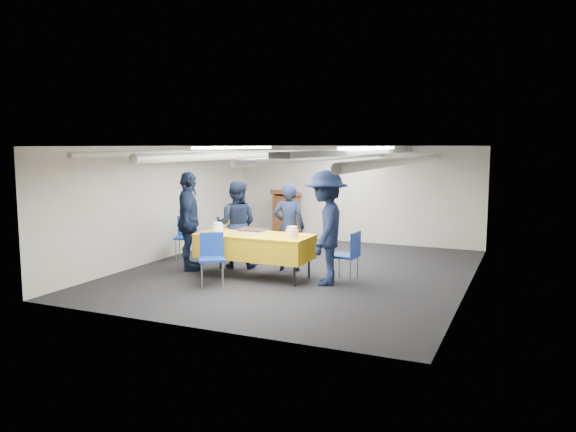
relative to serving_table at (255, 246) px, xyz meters
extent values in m
plane|color=black|center=(0.53, 0.71, -0.56)|extent=(7.00, 7.00, 0.00)
cube|color=beige|center=(0.53, 4.20, 0.59)|extent=(6.00, 0.02, 2.30)
cube|color=beige|center=(-2.46, 0.71, 0.59)|extent=(0.02, 7.00, 2.30)
cube|color=beige|center=(3.52, 0.71, 0.59)|extent=(0.02, 7.00, 2.30)
cube|color=silver|center=(0.53, 0.71, 1.73)|extent=(6.00, 7.00, 0.02)
cylinder|color=silver|center=(-1.47, 0.71, 1.62)|extent=(0.10, 6.90, 0.10)
cylinder|color=silver|center=(-0.37, 0.71, 1.58)|extent=(0.14, 6.90, 0.14)
cylinder|color=silver|center=(1.13, 0.71, 1.54)|extent=(0.10, 6.90, 0.10)
cylinder|color=silver|center=(2.43, 0.71, 1.50)|extent=(0.14, 6.90, 0.14)
cube|color=gray|center=(1.73, 0.71, 1.64)|extent=(0.28, 6.90, 0.08)
cube|color=white|center=(-0.77, 0.71, 1.71)|extent=(0.25, 2.60, 0.04)
cube|color=white|center=(1.83, 0.71, 1.71)|extent=(0.25, 2.60, 0.04)
cube|color=#0C591E|center=(-1.37, 4.18, 1.39)|extent=(0.30, 0.04, 0.12)
cylinder|color=black|center=(-0.90, -0.32, -0.38)|extent=(0.04, 0.04, 0.36)
cylinder|color=black|center=(0.90, -0.32, -0.38)|extent=(0.04, 0.04, 0.36)
cylinder|color=black|center=(-0.90, 0.32, -0.38)|extent=(0.04, 0.04, 0.36)
cylinder|color=black|center=(0.90, 0.32, -0.38)|extent=(0.04, 0.04, 0.36)
cube|color=yellow|center=(0.00, 0.00, -0.01)|extent=(2.01, 0.87, 0.39)
cube|color=yellow|center=(0.00, 0.00, 0.20)|extent=(2.03, 0.89, 0.03)
cube|color=white|center=(-0.06, 0.04, 0.24)|extent=(0.47, 0.38, 0.06)
cube|color=black|center=(-0.06, 0.04, 0.28)|extent=(0.45, 0.36, 0.02)
sphere|color=navy|center=(-0.27, -0.13, 0.28)|extent=(0.04, 0.04, 0.04)
sphere|color=navy|center=(-0.27, 0.20, 0.28)|extent=(0.04, 0.04, 0.04)
sphere|color=navy|center=(-0.16, -0.13, 0.28)|extent=(0.04, 0.04, 0.04)
sphere|color=navy|center=(-0.16, 0.20, 0.28)|extent=(0.04, 0.04, 0.04)
sphere|color=navy|center=(-0.06, -0.13, 0.28)|extent=(0.04, 0.04, 0.04)
sphere|color=navy|center=(-0.06, 0.20, 0.28)|extent=(0.04, 0.04, 0.04)
sphere|color=navy|center=(0.04, -0.13, 0.28)|extent=(0.04, 0.04, 0.04)
sphere|color=navy|center=(0.04, 0.20, 0.28)|extent=(0.04, 0.04, 0.04)
sphere|color=navy|center=(0.15, -0.13, 0.28)|extent=(0.04, 0.04, 0.04)
sphere|color=navy|center=(0.15, 0.20, 0.28)|extent=(0.04, 0.04, 0.04)
sphere|color=navy|center=(-0.29, -0.05, 0.28)|extent=(0.04, 0.04, 0.04)
sphere|color=navy|center=(0.16, -0.05, 0.28)|extent=(0.04, 0.04, 0.04)
sphere|color=navy|center=(-0.29, 0.04, 0.28)|extent=(0.04, 0.04, 0.04)
sphere|color=navy|center=(0.16, 0.04, 0.28)|extent=(0.04, 0.04, 0.04)
sphere|color=navy|center=(-0.29, 0.12, 0.28)|extent=(0.04, 0.04, 0.04)
sphere|color=navy|center=(0.16, 0.12, 0.28)|extent=(0.04, 0.04, 0.04)
cylinder|color=white|center=(-0.72, -0.05, 0.27)|extent=(0.20, 0.20, 0.12)
cylinder|color=white|center=(-0.72, -0.05, 0.36)|extent=(0.17, 0.17, 0.05)
cylinder|color=white|center=(0.74, -0.05, 0.28)|extent=(0.22, 0.22, 0.13)
cylinder|color=white|center=(0.74, -0.05, 0.37)|extent=(0.18, 0.18, 0.05)
cube|color=brown|center=(-1.07, 3.76, -0.01)|extent=(0.55, 0.45, 1.10)
cube|color=brown|center=(-1.07, 3.73, 0.59)|extent=(0.62, 0.53, 0.21)
cylinder|color=gold|center=(-1.07, 3.53, 0.14)|extent=(0.28, 0.02, 0.28)
cylinder|color=gray|center=(-0.41, -1.08, -0.34)|extent=(0.02, 0.02, 0.43)
cylinder|color=gray|center=(-0.13, -0.90, -0.34)|extent=(0.02, 0.02, 0.43)
cylinder|color=gray|center=(-0.60, -0.79, -0.34)|extent=(0.02, 0.02, 0.43)
cylinder|color=gray|center=(-0.31, -0.61, -0.34)|extent=(0.02, 0.02, 0.43)
cube|color=#13349A|center=(-0.36, -0.84, -0.11)|extent=(0.58, 0.58, 0.04)
cube|color=#13349A|center=(-0.46, -0.68, 0.11)|extent=(0.36, 0.25, 0.40)
cylinder|color=gray|center=(1.40, 0.50, -0.34)|extent=(0.02, 0.02, 0.43)
cylinder|color=gray|center=(1.38, 0.16, -0.34)|extent=(0.02, 0.02, 0.43)
cylinder|color=gray|center=(1.74, 0.47, -0.34)|extent=(0.02, 0.02, 0.43)
cylinder|color=gray|center=(1.72, 0.14, -0.34)|extent=(0.02, 0.02, 0.43)
cube|color=#13349A|center=(1.56, 0.32, -0.11)|extent=(0.45, 0.45, 0.04)
cube|color=#13349A|center=(1.75, 0.30, 0.11)|extent=(0.07, 0.40, 0.40)
cylinder|color=gray|center=(-2.08, 0.58, -0.34)|extent=(0.02, 0.02, 0.43)
cylinder|color=gray|center=(-1.77, 0.71, -0.34)|extent=(0.02, 0.02, 0.43)
cylinder|color=gray|center=(-2.21, 0.89, -0.34)|extent=(0.02, 0.02, 0.43)
cylinder|color=gray|center=(-1.90, 1.02, -0.34)|extent=(0.02, 0.02, 0.43)
cube|color=#13349A|center=(-1.99, 0.80, -0.11)|extent=(0.55, 0.55, 0.04)
cube|color=#13349A|center=(-2.06, 0.98, 0.11)|extent=(0.38, 0.19, 0.40)
imported|color=black|center=(0.33, 0.74, 0.25)|extent=(0.67, 0.52, 1.62)
imported|color=black|center=(-0.70, 0.59, 0.26)|extent=(0.94, 0.81, 1.65)
imported|color=black|center=(-1.38, 0.02, 0.36)|extent=(0.92, 1.15, 1.83)
imported|color=black|center=(1.30, 0.04, 0.40)|extent=(0.98, 1.37, 1.91)
camera|label=1|loc=(4.46, -8.64, 1.77)|focal=35.00mm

